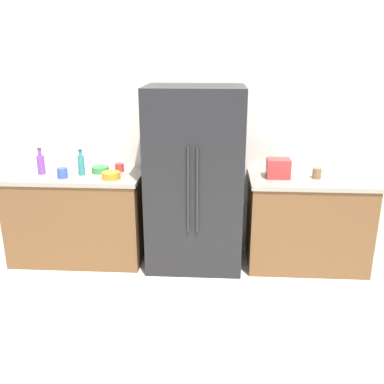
{
  "coord_description": "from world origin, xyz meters",
  "views": [
    {
      "loc": [
        0.17,
        -2.63,
        2.06
      ],
      "look_at": [
        -0.02,
        0.4,
        1.05
      ],
      "focal_mm": 39.9,
      "sensor_mm": 36.0,
      "label": 1
    }
  ],
  "objects_px": {
    "refrigerator": "(195,180)",
    "bowl_a": "(111,175)",
    "cup_c": "(119,167)",
    "bottle_a": "(81,164)",
    "bowl_b": "(100,169)",
    "toaster": "(278,168)",
    "bottle_b": "(41,164)",
    "cup_a": "(62,173)",
    "cup_b": "(317,173)"
  },
  "relations": [
    {
      "from": "bottle_b",
      "to": "cup_a",
      "type": "xyz_separation_m",
      "value": [
        0.25,
        -0.12,
        -0.05
      ]
    },
    {
      "from": "bowl_a",
      "to": "cup_c",
      "type": "bearing_deg",
      "value": 85.14
    },
    {
      "from": "bottle_a",
      "to": "bottle_b",
      "type": "height_order",
      "value": "bottle_b"
    },
    {
      "from": "cup_b",
      "to": "bowl_b",
      "type": "bearing_deg",
      "value": 177.71
    },
    {
      "from": "bottle_b",
      "to": "bowl_b",
      "type": "height_order",
      "value": "bottle_b"
    },
    {
      "from": "cup_c",
      "to": "bottle_a",
      "type": "bearing_deg",
      "value": -155.97
    },
    {
      "from": "toaster",
      "to": "bowl_a",
      "type": "relative_size",
      "value": 1.25
    },
    {
      "from": "bottle_a",
      "to": "bowl_b",
      "type": "xyz_separation_m",
      "value": [
        0.16,
        0.1,
        -0.08
      ]
    },
    {
      "from": "toaster",
      "to": "cup_a",
      "type": "distance_m",
      "value": 2.05
    },
    {
      "from": "bottle_b",
      "to": "bowl_a",
      "type": "height_order",
      "value": "bottle_b"
    },
    {
      "from": "cup_a",
      "to": "bowl_a",
      "type": "xyz_separation_m",
      "value": [
        0.47,
        0.0,
        -0.02
      ]
    },
    {
      "from": "toaster",
      "to": "refrigerator",
      "type": "bearing_deg",
      "value": -177.71
    },
    {
      "from": "refrigerator",
      "to": "cup_b",
      "type": "relative_size",
      "value": 17.85
    },
    {
      "from": "cup_b",
      "to": "cup_c",
      "type": "bearing_deg",
      "value": 176.04
    },
    {
      "from": "cup_b",
      "to": "bowl_b",
      "type": "height_order",
      "value": "cup_b"
    },
    {
      "from": "cup_c",
      "to": "bowl_a",
      "type": "xyz_separation_m",
      "value": [
        -0.02,
        -0.26,
        -0.01
      ]
    },
    {
      "from": "toaster",
      "to": "bowl_a",
      "type": "distance_m",
      "value": 1.58
    },
    {
      "from": "bottle_a",
      "to": "cup_b",
      "type": "distance_m",
      "value": 2.25
    },
    {
      "from": "cup_a",
      "to": "bowl_a",
      "type": "height_order",
      "value": "cup_a"
    },
    {
      "from": "toaster",
      "to": "cup_b",
      "type": "height_order",
      "value": "toaster"
    },
    {
      "from": "bottle_a",
      "to": "cup_b",
      "type": "bearing_deg",
      "value": 0.45
    },
    {
      "from": "bottle_a",
      "to": "bottle_b",
      "type": "xyz_separation_m",
      "value": [
        -0.4,
        0.01,
        -0.0
      ]
    },
    {
      "from": "cup_a",
      "to": "cup_b",
      "type": "relative_size",
      "value": 0.97
    },
    {
      "from": "cup_a",
      "to": "cup_c",
      "type": "bearing_deg",
      "value": 27.94
    },
    {
      "from": "bowl_a",
      "to": "toaster",
      "type": "bearing_deg",
      "value": 4.89
    },
    {
      "from": "bottle_a",
      "to": "bowl_a",
      "type": "xyz_separation_m",
      "value": [
        0.32,
        -0.11,
        -0.07
      ]
    },
    {
      "from": "cup_b",
      "to": "toaster",
      "type": "bearing_deg",
      "value": 178.35
    },
    {
      "from": "bowl_b",
      "to": "bottle_a",
      "type": "bearing_deg",
      "value": -146.81
    },
    {
      "from": "cup_c",
      "to": "bowl_b",
      "type": "distance_m",
      "value": 0.19
    },
    {
      "from": "refrigerator",
      "to": "cup_b",
      "type": "xyz_separation_m",
      "value": [
        1.15,
        0.02,
        0.08
      ]
    },
    {
      "from": "refrigerator",
      "to": "bowl_a",
      "type": "distance_m",
      "value": 0.79
    },
    {
      "from": "bottle_b",
      "to": "cup_c",
      "type": "relative_size",
      "value": 2.98
    },
    {
      "from": "cup_a",
      "to": "bowl_a",
      "type": "bearing_deg",
      "value": 0.3
    },
    {
      "from": "refrigerator",
      "to": "bottle_a",
      "type": "xyz_separation_m",
      "value": [
        -1.1,
        0.0,
        0.13
      ]
    },
    {
      "from": "bottle_a",
      "to": "bowl_b",
      "type": "distance_m",
      "value": 0.2
    },
    {
      "from": "cup_a",
      "to": "cup_c",
      "type": "distance_m",
      "value": 0.55
    },
    {
      "from": "refrigerator",
      "to": "bottle_a",
      "type": "bearing_deg",
      "value": 179.82
    },
    {
      "from": "cup_b",
      "to": "cup_a",
      "type": "bearing_deg",
      "value": -176.98
    },
    {
      "from": "refrigerator",
      "to": "cup_a",
      "type": "bearing_deg",
      "value": -175.17
    },
    {
      "from": "toaster",
      "to": "cup_b",
      "type": "xyz_separation_m",
      "value": [
        0.36,
        -0.01,
        -0.04
      ]
    },
    {
      "from": "bottle_b",
      "to": "cup_c",
      "type": "bearing_deg",
      "value": 10.47
    },
    {
      "from": "bottle_a",
      "to": "cup_c",
      "type": "relative_size",
      "value": 2.9
    },
    {
      "from": "cup_c",
      "to": "bowl_b",
      "type": "xyz_separation_m",
      "value": [
        -0.18,
        -0.05,
        -0.01
      ]
    },
    {
      "from": "toaster",
      "to": "cup_b",
      "type": "bearing_deg",
      "value": -1.65
    },
    {
      "from": "bottle_a",
      "to": "cup_b",
      "type": "height_order",
      "value": "bottle_a"
    },
    {
      "from": "cup_b",
      "to": "bowl_b",
      "type": "xyz_separation_m",
      "value": [
        -2.1,
        0.08,
        -0.02
      ]
    },
    {
      "from": "bottle_b",
      "to": "bowl_b",
      "type": "relative_size",
      "value": 1.54
    },
    {
      "from": "bowl_a",
      "to": "bowl_b",
      "type": "distance_m",
      "value": 0.26
    },
    {
      "from": "cup_b",
      "to": "bowl_b",
      "type": "distance_m",
      "value": 2.1
    },
    {
      "from": "cup_b",
      "to": "refrigerator",
      "type": "bearing_deg",
      "value": -178.95
    }
  ]
}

